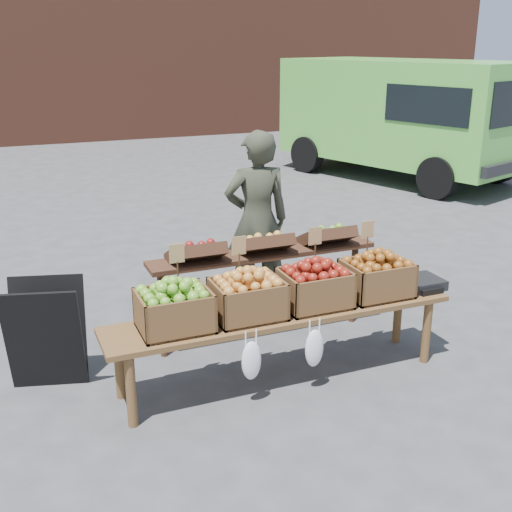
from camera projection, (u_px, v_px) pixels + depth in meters
name	position (u px, v px, depth m)	size (l,w,h in m)	color
ground	(359.00, 368.00, 5.15)	(80.00, 80.00, 0.00)	#454547
delivery_van	(401.00, 120.00, 11.94)	(2.20, 4.81, 2.15)	#55B540
vendor	(257.00, 221.00, 6.12)	(0.63, 0.41, 1.72)	#323527
chalkboard_sign	(46.00, 334.00, 4.78)	(0.55, 0.30, 0.84)	black
back_table	(264.00, 282.00, 5.52)	(2.10, 0.44, 1.04)	#3B2216
display_bench	(281.00, 345.00, 4.90)	(2.70, 0.56, 0.57)	brown
crate_golden_apples	(174.00, 311.00, 4.46)	(0.50, 0.40, 0.28)	#40810F
crate_russet_pears	(248.00, 299.00, 4.67)	(0.50, 0.40, 0.28)	#B68B2E
crate_red_apples	(315.00, 288.00, 4.87)	(0.50, 0.40, 0.28)	maroon
crate_green_apples	(377.00, 279.00, 5.07)	(0.50, 0.40, 0.28)	#985820
weighing_scale	(420.00, 283.00, 5.25)	(0.34, 0.30, 0.08)	black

